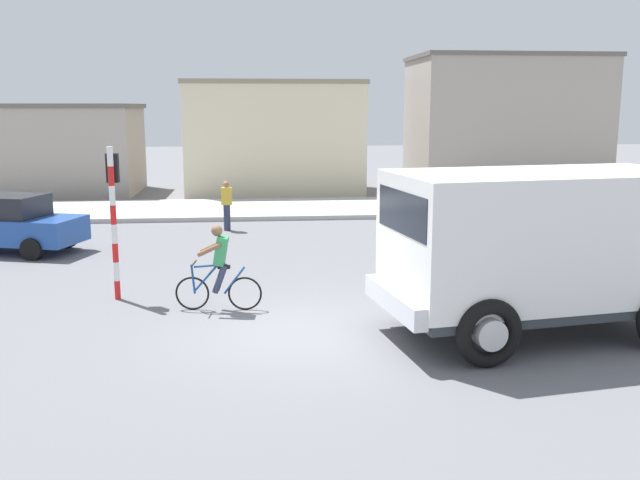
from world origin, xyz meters
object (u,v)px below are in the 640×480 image
object	(u,v)px
cyclist	(219,268)
car_red_near	(7,223)
traffic_light_pole	(113,201)
truck_foreground	(539,242)
pedestrian_near_kerb	(227,205)

from	to	relation	value
cyclist	car_red_near	size ratio (longest dim) A/B	0.40
traffic_light_pole	car_red_near	bearing A→B (deg)	127.18
traffic_light_pole	truck_foreground	bearing A→B (deg)	-21.76
truck_foreground	car_red_near	world-z (taller)	truck_foreground
truck_foreground	cyclist	bearing A→B (deg)	160.21
truck_foreground	car_red_near	xyz separation A→B (m)	(-11.77, 8.31, -0.85)
cyclist	pedestrian_near_kerb	size ratio (longest dim) A/B	1.06
traffic_light_pole	car_red_near	distance (m)	6.62
cyclist	pedestrian_near_kerb	bearing A→B (deg)	91.03
truck_foreground	pedestrian_near_kerb	size ratio (longest dim) A/B	3.54
truck_foreground	traffic_light_pole	world-z (taller)	traffic_light_pole
car_red_near	cyclist	bearing A→B (deg)	-45.78
truck_foreground	cyclist	world-z (taller)	truck_foreground
cyclist	car_red_near	xyz separation A→B (m)	(-6.11, 6.28, -0.05)
cyclist	traffic_light_pole	size ratio (longest dim) A/B	0.54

